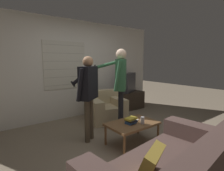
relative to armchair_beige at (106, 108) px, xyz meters
The scene contains 11 objects.
ground_plane 1.36m from the armchair_beige, 109.85° to the right, with size 16.00×16.00×0.00m, color #7F705B.
wall_back 1.33m from the armchair_beige, 120.49° to the left, with size 5.20×0.08×2.55m.
armchair_beige is the anchor object (origin of this frame).
coffee_table 1.39m from the armchair_beige, 104.85° to the right, with size 0.90×0.59×0.39m.
tv_stand 1.26m from the armchair_beige, 20.25° to the left, with size 0.94×0.48×0.54m.
tv 1.36m from the armchair_beige, 20.37° to the left, with size 0.75×0.52×0.59m.
person_left_standing 1.37m from the armchair_beige, 140.86° to the right, with size 0.53×0.77×1.58m.
person_right_standing 1.07m from the armchair_beige, 97.91° to the right, with size 0.51×0.82×1.75m.
book_stack 1.42m from the armchair_beige, 106.48° to the right, with size 0.24×0.19×0.10m.
soda_can 1.52m from the armchair_beige, 99.60° to the right, with size 0.07×0.07×0.13m.
spare_remote 1.32m from the armchair_beige, 100.56° to the right, with size 0.10×0.13×0.02m.
Camera 1 is at (-2.01, -2.28, 1.49)m, focal length 28.00 mm.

